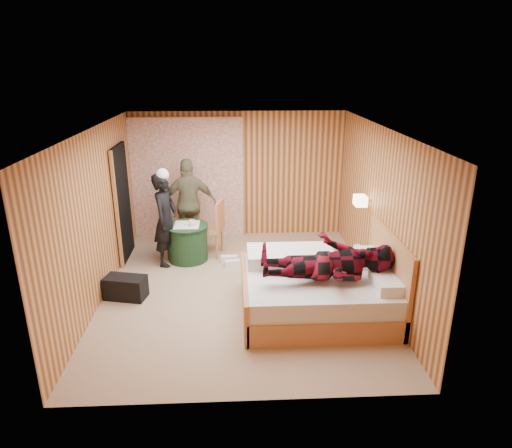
{
  "coord_description": "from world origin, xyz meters",
  "views": [
    {
      "loc": [
        -0.09,
        -6.41,
        3.38
      ],
      "look_at": [
        0.24,
        0.12,
        1.05
      ],
      "focal_mm": 32.0,
      "sensor_mm": 36.0,
      "label": 1
    }
  ],
  "objects_px": {
    "chair_far": "(190,220)",
    "man_at_table": "(189,204)",
    "wall_lamp": "(361,201)",
    "round_table": "(188,242)",
    "nightstand": "(358,268)",
    "woman_standing": "(166,220)",
    "man_on_bed": "(329,252)",
    "bed": "(321,290)",
    "duffel_bag": "(126,287)",
    "chair_near": "(214,224)"
  },
  "relations": [
    {
      "from": "round_table",
      "to": "man_at_table",
      "type": "bearing_deg",
      "value": 90.0
    },
    {
      "from": "wall_lamp",
      "to": "woman_standing",
      "type": "height_order",
      "value": "woman_standing"
    },
    {
      "from": "nightstand",
      "to": "woman_standing",
      "type": "height_order",
      "value": "woman_standing"
    },
    {
      "from": "woman_standing",
      "to": "man_on_bed",
      "type": "height_order",
      "value": "man_on_bed"
    },
    {
      "from": "wall_lamp",
      "to": "woman_standing",
      "type": "bearing_deg",
      "value": 169.01
    },
    {
      "from": "round_table",
      "to": "man_at_table",
      "type": "xyz_separation_m",
      "value": [
        0.0,
        0.63,
        0.52
      ]
    },
    {
      "from": "wall_lamp",
      "to": "man_at_table",
      "type": "bearing_deg",
      "value": 153.9
    },
    {
      "from": "man_at_table",
      "to": "man_on_bed",
      "type": "relative_size",
      "value": 0.97
    },
    {
      "from": "bed",
      "to": "chair_near",
      "type": "relative_size",
      "value": 2.07
    },
    {
      "from": "man_at_table",
      "to": "round_table",
      "type": "bearing_deg",
      "value": 84.2
    },
    {
      "from": "wall_lamp",
      "to": "man_at_table",
      "type": "height_order",
      "value": "man_at_table"
    },
    {
      "from": "duffel_bag",
      "to": "wall_lamp",
      "type": "bearing_deg",
      "value": 22.39
    },
    {
      "from": "wall_lamp",
      "to": "chair_near",
      "type": "distance_m",
      "value": 2.67
    },
    {
      "from": "nightstand",
      "to": "duffel_bag",
      "type": "height_order",
      "value": "nightstand"
    },
    {
      "from": "bed",
      "to": "nightstand",
      "type": "relative_size",
      "value": 4.03
    },
    {
      "from": "nightstand",
      "to": "man_at_table",
      "type": "height_order",
      "value": "man_at_table"
    },
    {
      "from": "nightstand",
      "to": "man_on_bed",
      "type": "distance_m",
      "value": 1.51
    },
    {
      "from": "wall_lamp",
      "to": "round_table",
      "type": "relative_size",
      "value": 0.34
    },
    {
      "from": "chair_far",
      "to": "man_on_bed",
      "type": "distance_m",
      "value": 3.5
    },
    {
      "from": "wall_lamp",
      "to": "duffel_bag",
      "type": "height_order",
      "value": "wall_lamp"
    },
    {
      "from": "wall_lamp",
      "to": "chair_near",
      "type": "relative_size",
      "value": 0.25
    },
    {
      "from": "chair_far",
      "to": "woman_standing",
      "type": "xyz_separation_m",
      "value": [
        -0.33,
        -0.75,
        0.28
      ]
    },
    {
      "from": "round_table",
      "to": "man_on_bed",
      "type": "xyz_separation_m",
      "value": [
        2.08,
        -2.15,
        0.67
      ]
    },
    {
      "from": "chair_near",
      "to": "bed",
      "type": "bearing_deg",
      "value": 50.72
    },
    {
      "from": "nightstand",
      "to": "man_at_table",
      "type": "bearing_deg",
      "value": 148.9
    },
    {
      "from": "duffel_bag",
      "to": "woman_standing",
      "type": "xyz_separation_m",
      "value": [
        0.47,
        1.24,
        0.65
      ]
    },
    {
      "from": "wall_lamp",
      "to": "man_on_bed",
      "type": "distance_m",
      "value": 1.61
    },
    {
      "from": "bed",
      "to": "chair_far",
      "type": "height_order",
      "value": "bed"
    },
    {
      "from": "bed",
      "to": "chair_far",
      "type": "relative_size",
      "value": 2.31
    },
    {
      "from": "duffel_bag",
      "to": "woman_standing",
      "type": "bearing_deg",
      "value": 82.0
    },
    {
      "from": "woman_standing",
      "to": "bed",
      "type": "bearing_deg",
      "value": -111.98
    },
    {
      "from": "chair_far",
      "to": "man_at_table",
      "type": "distance_m",
      "value": 0.32
    },
    {
      "from": "nightstand",
      "to": "chair_near",
      "type": "distance_m",
      "value": 2.69
    },
    {
      "from": "wall_lamp",
      "to": "man_on_bed",
      "type": "bearing_deg",
      "value": -119.19
    },
    {
      "from": "wall_lamp",
      "to": "nightstand",
      "type": "xyz_separation_m",
      "value": [
        -0.04,
        -0.3,
        -1.03
      ]
    },
    {
      "from": "chair_near",
      "to": "man_at_table",
      "type": "height_order",
      "value": "man_at_table"
    },
    {
      "from": "duffel_bag",
      "to": "man_on_bed",
      "type": "relative_size",
      "value": 0.34
    },
    {
      "from": "round_table",
      "to": "woman_standing",
      "type": "relative_size",
      "value": 0.46
    },
    {
      "from": "man_at_table",
      "to": "chair_far",
      "type": "bearing_deg",
      "value": 59.93
    },
    {
      "from": "chair_near",
      "to": "round_table",
      "type": "bearing_deg",
      "value": -52.6
    },
    {
      "from": "duffel_bag",
      "to": "chair_far",
      "type": "bearing_deg",
      "value": 80.86
    },
    {
      "from": "wall_lamp",
      "to": "chair_near",
      "type": "xyz_separation_m",
      "value": [
        -2.39,
        0.97,
        -0.7
      ]
    },
    {
      "from": "woman_standing",
      "to": "man_on_bed",
      "type": "distance_m",
      "value": 3.15
    },
    {
      "from": "chair_far",
      "to": "man_at_table",
      "type": "xyz_separation_m",
      "value": [
        0.01,
        0.02,
        0.32
      ]
    },
    {
      "from": "bed",
      "to": "duffel_bag",
      "type": "height_order",
      "value": "bed"
    },
    {
      "from": "bed",
      "to": "duffel_bag",
      "type": "xyz_separation_m",
      "value": [
        -2.87,
        0.54,
        -0.16
      ]
    },
    {
      "from": "man_on_bed",
      "to": "woman_standing",
      "type": "bearing_deg",
      "value": 140.42
    },
    {
      "from": "wall_lamp",
      "to": "nightstand",
      "type": "distance_m",
      "value": 1.08
    },
    {
      "from": "chair_far",
      "to": "duffel_bag",
      "type": "relative_size",
      "value": 1.53
    },
    {
      "from": "bed",
      "to": "woman_standing",
      "type": "height_order",
      "value": "woman_standing"
    }
  ]
}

